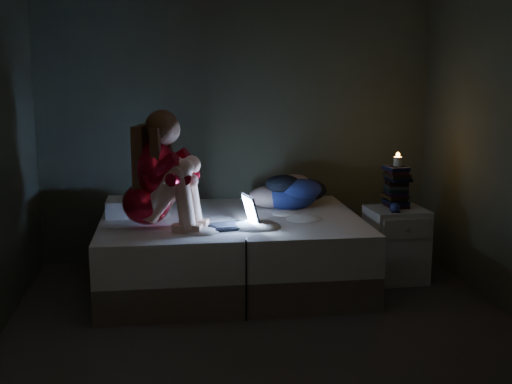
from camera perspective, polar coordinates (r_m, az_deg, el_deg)
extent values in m
cube|color=#373230|center=(4.49, 1.11, -12.64)|extent=(3.60, 3.80, 0.02)
cube|color=#3B3F34|center=(6.03, -1.64, 6.26)|extent=(3.60, 0.02, 2.60)
cube|color=#3B3F34|center=(2.30, 8.56, -1.18)|extent=(3.60, 0.02, 2.60)
cube|color=white|center=(5.49, -10.41, -1.27)|extent=(0.48, 0.34, 0.14)
cube|color=silver|center=(5.64, 12.11, -4.51)|extent=(0.49, 0.44, 0.62)
cylinder|color=beige|center=(5.55, 12.29, 2.98)|extent=(0.07, 0.07, 0.08)
cube|color=black|center=(5.46, 11.97, -1.61)|extent=(0.10, 0.15, 0.01)
sphere|color=#303A90|center=(5.42, 11.97, -1.32)|extent=(0.08, 0.08, 0.08)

